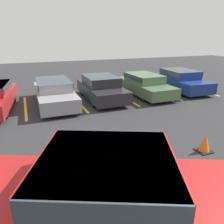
{
  "coord_description": "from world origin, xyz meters",
  "views": [
    {
      "loc": [
        -2.61,
        -1.56,
        3.37
      ],
      "look_at": [
        -0.08,
        4.73,
        1.0
      ],
      "focal_mm": 35.0,
      "sensor_mm": 36.0,
      "label": 1
    }
  ],
  "objects_px": {
    "parked_sedan_e": "(180,79)",
    "wheel_stop_curb": "(123,85)",
    "traffic_cone": "(205,143)",
    "parked_sedan_d": "(144,84)",
    "parked_sedan_c": "(101,87)",
    "pickup_truck": "(126,206)",
    "parked_sedan_b": "(54,92)"
  },
  "relations": [
    {
      "from": "pickup_truck",
      "to": "parked_sedan_b",
      "type": "xyz_separation_m",
      "value": [
        0.1,
        8.81,
        -0.21
      ]
    },
    {
      "from": "pickup_truck",
      "to": "parked_sedan_e",
      "type": "bearing_deg",
      "value": 72.16
    },
    {
      "from": "parked_sedan_b",
      "to": "parked_sedan_c",
      "type": "bearing_deg",
      "value": 90.72
    },
    {
      "from": "pickup_truck",
      "to": "parked_sedan_b",
      "type": "distance_m",
      "value": 8.82
    },
    {
      "from": "parked_sedan_b",
      "to": "parked_sedan_d",
      "type": "relative_size",
      "value": 1.04
    },
    {
      "from": "pickup_truck",
      "to": "parked_sedan_c",
      "type": "bearing_deg",
      "value": 97.56
    },
    {
      "from": "parked_sedan_e",
      "to": "wheel_stop_curb",
      "type": "xyz_separation_m",
      "value": [
        -2.93,
        2.49,
        -0.62
      ]
    },
    {
      "from": "parked_sedan_e",
      "to": "traffic_cone",
      "type": "distance_m",
      "value": 8.31
    },
    {
      "from": "parked_sedan_e",
      "to": "wheel_stop_curb",
      "type": "relative_size",
      "value": 2.33
    },
    {
      "from": "parked_sedan_c",
      "to": "wheel_stop_curb",
      "type": "distance_m",
      "value": 3.77
    },
    {
      "from": "parked_sedan_d",
      "to": "parked_sedan_b",
      "type": "bearing_deg",
      "value": -90.16
    },
    {
      "from": "parked_sedan_b",
      "to": "traffic_cone",
      "type": "relative_size",
      "value": 8.16
    },
    {
      "from": "parked_sedan_b",
      "to": "wheel_stop_curb",
      "type": "bearing_deg",
      "value": 118.28
    },
    {
      "from": "traffic_cone",
      "to": "wheel_stop_curb",
      "type": "bearing_deg",
      "value": 80.51
    },
    {
      "from": "parked_sedan_c",
      "to": "parked_sedan_e",
      "type": "xyz_separation_m",
      "value": [
        5.51,
        0.19,
        -0.0
      ]
    },
    {
      "from": "parked_sedan_d",
      "to": "parked_sedan_e",
      "type": "bearing_deg",
      "value": 93.72
    },
    {
      "from": "pickup_truck",
      "to": "parked_sedan_e",
      "type": "relative_size",
      "value": 1.24
    },
    {
      "from": "parked_sedan_c",
      "to": "parked_sedan_d",
      "type": "distance_m",
      "value": 2.74
    },
    {
      "from": "parked_sedan_e",
      "to": "wheel_stop_curb",
      "type": "height_order",
      "value": "parked_sedan_e"
    },
    {
      "from": "parked_sedan_d",
      "to": "wheel_stop_curb",
      "type": "bearing_deg",
      "value": -176.7
    },
    {
      "from": "parked_sedan_b",
      "to": "parked_sedan_e",
      "type": "distance_m",
      "value": 8.07
    },
    {
      "from": "parked_sedan_b",
      "to": "pickup_truck",
      "type": "bearing_deg",
      "value": -0.06
    },
    {
      "from": "traffic_cone",
      "to": "wheel_stop_curb",
      "type": "distance_m",
      "value": 9.59
    },
    {
      "from": "parked_sedan_c",
      "to": "parked_sedan_d",
      "type": "xyz_separation_m",
      "value": [
        2.74,
        0.0,
        -0.03
      ]
    },
    {
      "from": "parked_sedan_d",
      "to": "wheel_stop_curb",
      "type": "height_order",
      "value": "parked_sedan_d"
    },
    {
      "from": "parked_sedan_c",
      "to": "parked_sedan_d",
      "type": "bearing_deg",
      "value": 91.22
    },
    {
      "from": "pickup_truck",
      "to": "wheel_stop_curb",
      "type": "xyz_separation_m",
      "value": [
        5.24,
        11.5,
        -0.81
      ]
    },
    {
      "from": "parked_sedan_b",
      "to": "parked_sedan_d",
      "type": "bearing_deg",
      "value": 90.69
    },
    {
      "from": "parked_sedan_b",
      "to": "parked_sedan_d",
      "type": "xyz_separation_m",
      "value": [
        5.3,
        0.01,
        -0.01
      ]
    },
    {
      "from": "parked_sedan_c",
      "to": "traffic_cone",
      "type": "bearing_deg",
      "value": 9.55
    },
    {
      "from": "parked_sedan_d",
      "to": "parked_sedan_e",
      "type": "xyz_separation_m",
      "value": [
        2.77,
        0.19,
        0.03
      ]
    },
    {
      "from": "parked_sedan_d",
      "to": "parked_sedan_c",
      "type": "bearing_deg",
      "value": -90.19
    }
  ]
}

